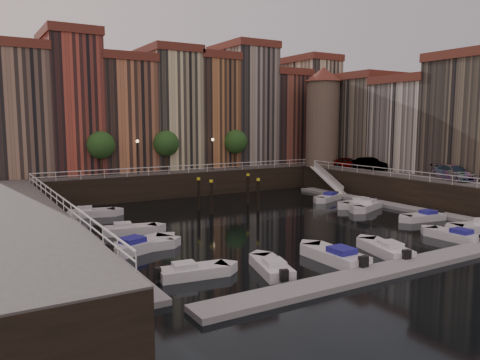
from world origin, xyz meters
TOP-DOWN VIEW (x-y plane):
  - ground at (0.00, 0.00)m, footprint 200.00×200.00m
  - quay_far at (0.00, 26.00)m, footprint 80.00×20.00m
  - quay_right at (28.00, -2.00)m, footprint 20.00×36.00m
  - dock_left at (-16.20, -1.00)m, footprint 2.00×28.00m
  - dock_right at (16.20, -1.00)m, footprint 2.00×28.00m
  - dock_near at (0.00, -17.00)m, footprint 30.00×2.00m
  - mountains at (1.72, 110.00)m, footprint 145.00×100.00m
  - far_terrace at (3.31, 23.50)m, footprint 48.70×10.30m
  - right_terrace at (26.50, 3.80)m, footprint 9.30×24.30m
  - corner_tower at (20.00, 14.50)m, footprint 5.20×5.20m
  - promenade_trees at (-1.33, 18.20)m, footprint 21.20×3.20m
  - street_lamps at (-1.00, 17.20)m, footprint 10.36×0.36m
  - railings at (0.00, 4.88)m, footprint 36.08×34.04m
  - gangway at (17.10, 10.00)m, footprint 2.78×8.32m
  - mooring_pilings at (0.15, 6.12)m, footprint 6.78×4.59m
  - boat_left_0 at (-12.49, -11.53)m, footprint 4.52×2.15m
  - boat_left_1 at (-13.37, -4.38)m, footprint 5.37×3.50m
  - boat_left_2 at (-13.16, -4.27)m, footprint 4.65×1.76m
  - boat_left_3 at (-12.36, 1.11)m, footprint 4.74×2.54m
  - boat_left_4 at (-13.38, 10.11)m, footprint 4.90×2.75m
  - boat_right_1 at (13.28, -8.03)m, footprint 4.52×2.26m
  - boat_right_2 at (12.79, -1.23)m, footprint 5.01×3.38m
  - boat_right_3 at (13.19, 0.43)m, footprint 4.77×2.01m
  - boat_right_4 at (13.13, 5.22)m, footprint 4.50×3.00m
  - boat_near_0 at (-7.91, -13.35)m, footprint 2.74×4.65m
  - boat_near_1 at (-2.98, -13.68)m, footprint 1.93×5.28m
  - boat_near_2 at (1.25, -14.15)m, footprint 2.80×5.01m
  - boat_near_3 at (9.10, -14.17)m, footprint 1.92×4.66m
  - car_a at (21.22, 10.58)m, footprint 2.36×4.24m
  - car_b at (21.25, 6.58)m, footprint 1.93×4.92m
  - car_c at (21.05, -5.54)m, footprint 3.62×5.80m

SIDE VIEW (x-z plane):
  - ground at x=0.00m, z-range 0.00..0.00m
  - dock_left at x=-16.20m, z-range 0.00..0.35m
  - dock_right at x=16.20m, z-range 0.00..0.35m
  - dock_near at x=0.00m, z-range 0.00..0.35m
  - boat_right_1 at x=13.28m, z-range -0.17..0.85m
  - boat_right_4 at x=13.13m, z-range -0.17..0.85m
  - boat_left_0 at x=-12.49m, z-range -0.17..0.85m
  - boat_near_0 at x=-7.91m, z-range -0.17..0.87m
  - boat_near_3 at x=9.10m, z-range -0.17..0.89m
  - boat_left_3 at x=-12.36m, z-range -0.17..0.89m
  - boat_left_2 at x=-13.16m, z-range -0.17..0.89m
  - boat_right_3 at x=13.19m, z-range -0.18..0.91m
  - boat_left_4 at x=-13.38m, z-range -0.18..0.92m
  - boat_near_2 at x=1.25m, z-range -0.18..0.94m
  - boat_right_2 at x=12.79m, z-range -0.18..0.95m
  - boat_left_1 at x=-13.37m, z-range -0.20..1.01m
  - boat_near_1 at x=-2.98m, z-range -0.20..1.02m
  - quay_far at x=0.00m, z-range 0.00..3.00m
  - quay_right at x=28.00m, z-range 0.00..3.00m
  - mooring_pilings at x=0.15m, z-range -0.24..3.54m
  - gangway at x=17.10m, z-range 0.05..3.78m
  - car_a at x=21.22m, z-range 3.00..4.37m
  - car_c at x=21.05m, z-range 3.00..4.57m
  - railings at x=0.00m, z-range 3.53..4.05m
  - car_b at x=21.25m, z-range 3.00..4.59m
  - street_lamps at x=-1.00m, z-range 3.81..7.99m
  - promenade_trees at x=-1.33m, z-range 3.98..9.18m
  - mountains at x=1.72m, z-range -1.08..16.92m
  - right_terrace at x=26.50m, z-range 2.56..16.56m
  - corner_tower at x=20.00m, z-range 3.29..17.09m
  - far_terrace at x=3.31m, z-range 2.20..19.70m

